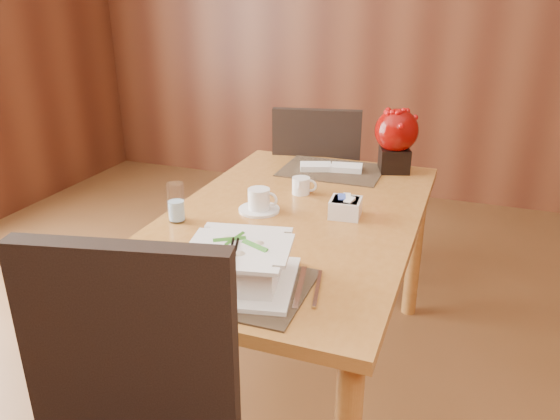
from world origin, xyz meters
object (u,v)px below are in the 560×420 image
(berry_decor, at_px, (396,136))
(creamer_jug, at_px, (301,186))
(dining_table, at_px, (292,238))
(far_chair, at_px, (317,185))
(bread_plate, at_px, (93,281))
(sugar_caddy, at_px, (345,208))
(water_glass, at_px, (176,202))
(coffee_cup, at_px, (259,202))
(soup_setting, at_px, (240,265))

(berry_decor, bearing_deg, creamer_jug, -125.65)
(dining_table, xyz_separation_m, far_chair, (-0.16, 0.88, -0.10))
(creamer_jug, distance_m, bread_plate, 0.95)
(creamer_jug, height_order, sugar_caddy, creamer_jug)
(creamer_jug, bearing_deg, water_glass, -135.47)
(coffee_cup, height_order, far_chair, far_chair)
(far_chair, bearing_deg, bread_plate, 70.71)
(water_glass, bearing_deg, creamer_jug, 51.99)
(bread_plate, bearing_deg, water_glass, 90.00)
(water_glass, distance_m, bread_plate, 0.48)
(sugar_caddy, distance_m, far_chair, 0.93)
(coffee_cup, height_order, water_glass, water_glass)
(berry_decor, distance_m, bread_plate, 1.47)
(soup_setting, distance_m, sugar_caddy, 0.61)
(coffee_cup, distance_m, bread_plate, 0.70)
(coffee_cup, bearing_deg, far_chair, 92.23)
(dining_table, bearing_deg, far_chair, 100.56)
(water_glass, bearing_deg, soup_setting, -40.16)
(creamer_jug, relative_size, berry_decor, 0.33)
(dining_table, xyz_separation_m, coffee_cup, (-0.13, -0.01, 0.13))
(soup_setting, relative_size, coffee_cup, 2.33)
(water_glass, xyz_separation_m, sugar_caddy, (0.56, 0.25, -0.04))
(dining_table, bearing_deg, berry_decor, 67.81)
(berry_decor, bearing_deg, sugar_caddy, -97.49)
(soup_setting, height_order, coffee_cup, soup_setting)
(sugar_caddy, height_order, berry_decor, berry_decor)
(far_chair, bearing_deg, soup_setting, 86.02)
(soup_setting, bearing_deg, far_chair, 86.19)
(soup_setting, bearing_deg, creamer_jug, 83.69)
(dining_table, xyz_separation_m, creamer_jug, (-0.04, 0.22, 0.13))
(far_chair, bearing_deg, coffee_cup, 80.50)
(coffee_cup, distance_m, berry_decor, 0.78)
(creamer_jug, bearing_deg, berry_decor, 46.89)
(coffee_cup, xyz_separation_m, bread_plate, (-0.24, -0.66, -0.03))
(coffee_cup, bearing_deg, dining_table, 4.51)
(dining_table, relative_size, soup_setting, 4.16)
(dining_table, bearing_deg, creamer_jug, 100.46)
(soup_setting, bearing_deg, coffee_cup, 95.20)
(dining_table, xyz_separation_m, bread_plate, (-0.37, -0.67, 0.10))
(water_glass, bearing_deg, berry_decor, 53.16)
(dining_table, xyz_separation_m, berry_decor, (0.26, 0.65, 0.26))
(far_chair, bearing_deg, creamer_jug, 88.85)
(water_glass, height_order, far_chair, far_chair)
(bread_plate, xyz_separation_m, far_chair, (0.21, 1.55, -0.20))
(water_glass, relative_size, bread_plate, 1.03)
(bread_plate, bearing_deg, creamer_jug, 69.75)
(dining_table, bearing_deg, water_glass, -151.70)
(water_glass, distance_m, creamer_jug, 0.54)
(dining_table, bearing_deg, bread_plate, -118.91)
(soup_setting, height_order, creamer_jug, soup_setting)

